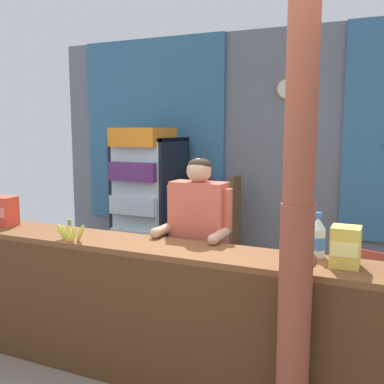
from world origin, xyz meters
The scene contains 12 objects.
ground_plane centered at (0.00, 1.08, 0.00)m, with size 7.36×7.36×0.00m, color slate.
back_wall_curtained centered at (-0.01, 2.75, 1.49)m, with size 5.50×0.22×2.88m.
stall_counter centered at (-0.15, 0.35, 0.60)m, with size 4.20×0.45×0.99m.
timber_post centered at (0.84, 0.13, 1.35)m, with size 0.20×0.18×2.82m.
drink_fridge centered at (-1.24, 2.14, 0.99)m, with size 0.67×0.76×1.81m.
bottle_shelf_rack centered at (-0.51, 2.43, 0.66)m, with size 0.48×0.28×1.28m.
plastic_lawn_chair centered at (1.13, 1.58, 0.49)m, with size 0.56×0.56×0.86m.
shopkeeper centered at (-0.07, 0.88, 1.00)m, with size 0.54×0.42×1.58m.
soda_bottle_water centered at (0.87, 0.62, 1.12)m, with size 0.10×0.10×0.29m.
snack_box_crackers centered at (-1.69, 0.49, 1.12)m, with size 0.24×0.15×0.24m.
snack_box_instant_noodle centered at (1.05, 0.48, 1.11)m, with size 0.17×0.16×0.24m.
banana_bunch centered at (-0.82, 0.30, 1.06)m, with size 0.27×0.07×0.16m.
Camera 1 is at (1.29, -2.22, 1.80)m, focal length 41.91 mm.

